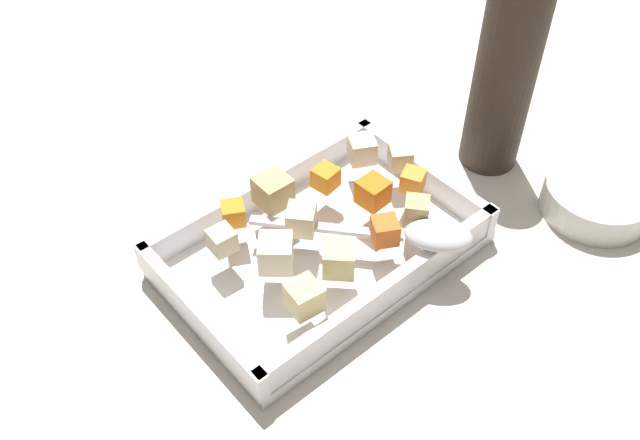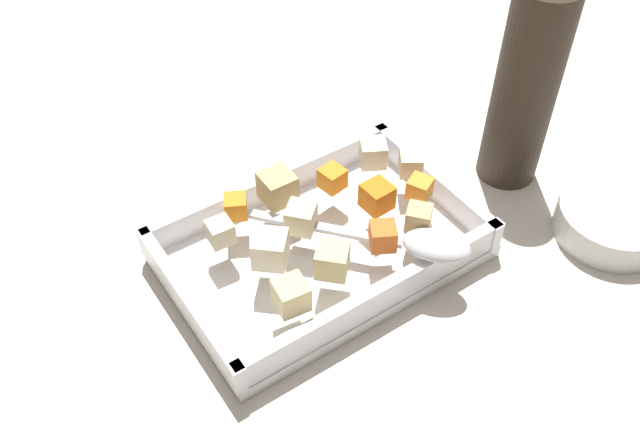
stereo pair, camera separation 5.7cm
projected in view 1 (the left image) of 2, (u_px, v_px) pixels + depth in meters
ground_plane at (323, 258)px, 0.74m from camera, size 4.00×4.00×0.00m
baking_dish at (320, 249)px, 0.73m from camera, size 0.31×0.20×0.05m
carrot_chunk_back_center at (385, 231)px, 0.68m from camera, size 0.03×0.03×0.02m
carrot_chunk_heap_top at (373, 192)px, 0.72m from camera, size 0.03×0.03×0.03m
carrot_chunk_rim_edge at (233, 214)px, 0.70m from camera, size 0.03×0.03×0.02m
carrot_chunk_mid_right at (413, 181)px, 0.74m from camera, size 0.03×0.03×0.02m
carrot_chunk_corner_sw at (326, 178)px, 0.74m from camera, size 0.03×0.03×0.02m
potato_chunk_near_left at (273, 191)px, 0.72m from camera, size 0.03×0.03×0.03m
potato_chunk_corner_se at (304, 297)px, 0.63m from camera, size 0.03×0.03×0.03m
potato_chunk_corner_ne at (301, 219)px, 0.69m from camera, size 0.04×0.04×0.03m
potato_chunk_far_right at (417, 210)px, 0.71m from camera, size 0.03×0.03×0.02m
potato_chunk_corner_nw at (362, 149)px, 0.77m from camera, size 0.04×0.04×0.03m
potato_chunk_center at (339, 259)px, 0.66m from camera, size 0.04×0.04×0.03m
potato_chunk_far_left at (276, 253)px, 0.66m from camera, size 0.04×0.04×0.03m
potato_chunk_under_handle at (222, 240)px, 0.68m from camera, size 0.03×0.03×0.02m
potato_chunk_near_spoon at (400, 157)px, 0.76m from camera, size 0.03×0.03×0.02m
serving_spoon at (424, 234)px, 0.69m from camera, size 0.16×0.18×0.02m
pepper_mill at (505, 74)px, 0.77m from camera, size 0.07×0.07×0.26m
small_prep_bowl at (597, 198)px, 0.78m from camera, size 0.12×0.12×0.04m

